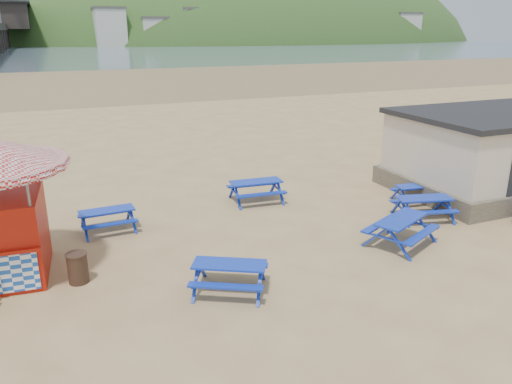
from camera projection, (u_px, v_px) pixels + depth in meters
name	position (u px, v px, depth m)	size (l,w,h in m)	color
ground	(260.00, 238.00, 15.49)	(400.00, 400.00, 0.00)	tan
wet_sand	(89.00, 79.00, 63.60)	(400.00, 400.00, 0.00)	olive
sea	(55.00, 48.00, 164.19)	(400.00, 400.00, 0.00)	#4C5F6C
picnic_table_blue_a	(108.00, 220.00, 15.97)	(1.76, 1.45, 0.71)	#061695
picnic_table_blue_b	(256.00, 191.00, 18.67)	(2.04, 1.70, 0.80)	#061695
picnic_table_blue_c	(416.00, 194.00, 18.64)	(1.69, 1.42, 0.65)	#061695
picnic_table_blue_d	(230.00, 277.00, 12.28)	(2.27, 2.14, 0.75)	#061695
picnic_table_blue_e	(400.00, 231.00, 14.94)	(2.48, 2.29, 0.83)	#061695
litter_bin	(78.00, 268.00, 12.69)	(0.55, 0.55, 0.80)	#3C261C
amenity_block	(493.00, 151.00, 19.76)	(7.40, 5.40, 3.15)	#665B4C
headland_town	(243.00, 62.00, 252.82)	(264.00, 144.00, 108.00)	#2D4C1E
picnic_table_blue_g	(423.00, 208.00, 16.96)	(2.16, 1.90, 0.77)	#061695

